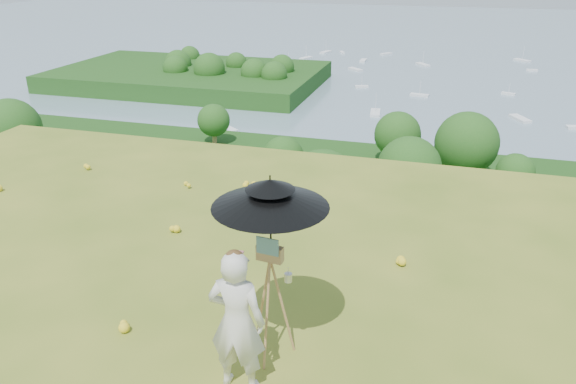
% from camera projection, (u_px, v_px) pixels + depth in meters
% --- Properties ---
extents(ground, '(14.00, 14.00, 0.00)m').
position_uv_depth(ground, '(95.00, 318.00, 7.12)').
color(ground, '#597220').
rests_on(ground, ground).
extents(forest_slope, '(140.00, 56.00, 22.00)m').
position_uv_depth(forest_slope, '(372.00, 362.00, 49.42)').
color(forest_slope, '#193C10').
rests_on(forest_slope, bay_water).
extents(shoreline_tier, '(170.00, 28.00, 8.00)m').
position_uv_depth(shoreline_tier, '(407.00, 233.00, 87.46)').
color(shoreline_tier, gray).
rests_on(shoreline_tier, bay_water).
extents(bay_water, '(700.00, 700.00, 0.00)m').
position_uv_depth(bay_water, '(445.00, 53.00, 232.26)').
color(bay_water, slate).
rests_on(bay_water, ground).
extents(peninsula, '(90.00, 60.00, 12.00)m').
position_uv_depth(peninsula, '(189.00, 68.00, 174.65)').
color(peninsula, '#193C10').
rests_on(peninsula, bay_water).
extents(slope_trees, '(110.00, 50.00, 6.00)m').
position_uv_depth(slope_trees, '(382.00, 220.00, 43.91)').
color(slope_trees, '#1A5218').
rests_on(slope_trees, forest_slope).
extents(harbor_town, '(110.00, 22.00, 5.00)m').
position_uv_depth(harbor_town, '(411.00, 195.00, 84.91)').
color(harbor_town, silver).
rests_on(harbor_town, shoreline_tier).
extents(moored_boats, '(140.00, 140.00, 0.70)m').
position_uv_depth(moored_boats, '(392.00, 92.00, 165.65)').
color(moored_boats, white).
rests_on(moored_boats, bay_water).
extents(wildflowers, '(10.00, 10.50, 0.12)m').
position_uv_depth(wildflowers, '(106.00, 303.00, 7.32)').
color(wildflowers, yellow).
rests_on(wildflowers, ground).
extents(painter, '(0.61, 0.41, 1.64)m').
position_uv_depth(painter, '(237.00, 322.00, 5.70)').
color(painter, silver).
rests_on(painter, ground).
extents(field_easel, '(0.65, 0.65, 1.54)m').
position_uv_depth(field_easel, '(271.00, 297.00, 6.19)').
color(field_easel, '#9C6841').
rests_on(field_easel, ground).
extents(sun_umbrella, '(1.28, 1.28, 0.94)m').
position_uv_depth(sun_umbrella, '(271.00, 217.00, 5.84)').
color(sun_umbrella, black).
rests_on(sun_umbrella, field_easel).
extents(painter_cap, '(0.19, 0.23, 0.10)m').
position_uv_depth(painter_cap, '(234.00, 255.00, 5.39)').
color(painter_cap, '#D8767E').
rests_on(painter_cap, painter).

